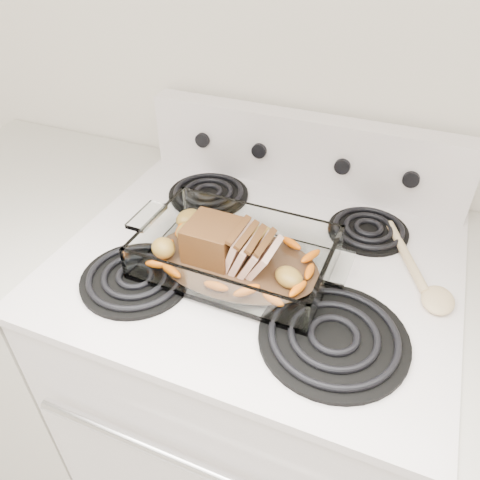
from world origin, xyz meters
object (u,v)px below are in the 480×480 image
at_px(pork_roast, 224,244).
at_px(electric_range, 255,387).
at_px(counter_left, 53,319).
at_px(baking_dish, 236,258).

bearing_deg(pork_roast, electric_range, 30.60).
xyz_separation_m(electric_range, counter_left, (-0.67, -0.00, -0.02)).
distance_m(electric_range, counter_left, 0.67).
bearing_deg(baking_dish, electric_range, 66.00).
bearing_deg(electric_range, pork_roast, -131.93).
bearing_deg(counter_left, electric_range, 0.10).
bearing_deg(counter_left, pork_roast, -5.35).
bearing_deg(electric_range, counter_left, -179.90).
bearing_deg(pork_roast, counter_left, 157.18).
xyz_separation_m(baking_dish, pork_roast, (-0.03, -0.00, 0.03)).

